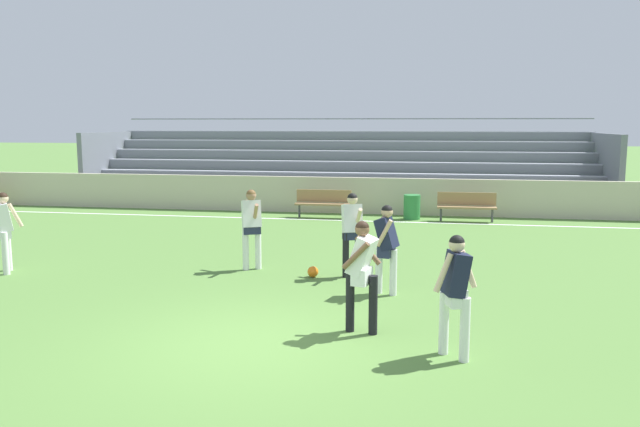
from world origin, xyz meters
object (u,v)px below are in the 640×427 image
(bench_near_wall_gap, at_px, (467,204))
(trash_bin, at_px, (412,207))
(player_white_overlapping, at_px, (362,267))
(player_dark_deep_cover, at_px, (387,242))
(player_white_trailing_run, at_px, (252,222))
(player_white_wide_right, at_px, (352,227))
(player_white_wide_left, at_px, (5,225))
(player_dark_pressing_high, at_px, (455,286))
(bench_near_bin, at_px, (323,201))
(soccer_ball, at_px, (313,272))
(bleacher_stand, at_px, (340,165))

(bench_near_wall_gap, relative_size, trash_bin, 2.30)
(player_white_overlapping, relative_size, player_dark_deep_cover, 1.03)
(player_white_trailing_run, bearing_deg, player_white_wide_right, -6.31)
(bench_near_wall_gap, relative_size, player_white_wide_left, 1.09)
(bench_near_wall_gap, height_order, player_dark_pressing_high, player_dark_pressing_high)
(player_white_wide_left, bearing_deg, bench_near_wall_gap, 41.70)
(bench_near_bin, bearing_deg, player_dark_pressing_high, -72.31)
(bench_near_wall_gap, bearing_deg, player_white_wide_left, -138.30)
(bench_near_wall_gap, bearing_deg, player_dark_pressing_high, -93.70)
(bench_near_bin, relative_size, player_white_overlapping, 1.08)
(trash_bin, distance_m, player_white_wide_right, 7.91)
(trash_bin, xyz_separation_m, player_white_trailing_run, (-3.08, -7.60, 0.61))
(trash_bin, bearing_deg, player_white_trailing_run, -112.05)
(player_white_overlapping, bearing_deg, bench_near_wall_gap, 79.41)
(player_dark_pressing_high, height_order, soccer_ball, player_dark_pressing_high)
(player_dark_pressing_high, height_order, player_dark_deep_cover, player_dark_pressing_high)
(bleacher_stand, relative_size, bench_near_wall_gap, 10.88)
(bleacher_stand, distance_m, soccer_ball, 12.34)
(trash_bin, bearing_deg, player_dark_deep_cover, -91.08)
(bench_near_bin, distance_m, player_white_overlapping, 11.32)
(player_white_wide_left, bearing_deg, player_white_overlapping, -17.94)
(bleacher_stand, relative_size, player_white_wide_left, 11.82)
(bench_near_bin, height_order, player_white_wide_right, player_white_wide_right)
(bleacher_stand, bearing_deg, player_white_wide_left, -111.21)
(bleacher_stand, bearing_deg, bench_near_bin, -88.76)
(bleacher_stand, relative_size, player_dark_deep_cover, 12.12)
(player_white_wide_right, xyz_separation_m, player_white_trailing_run, (-2.14, 0.24, 0.00))
(bleacher_stand, xyz_separation_m, soccer_ball, (1.24, -12.21, -1.31))
(player_dark_pressing_high, bearing_deg, player_white_wide_left, 160.05)
(player_dark_pressing_high, bearing_deg, bleacher_stand, 103.45)
(bench_near_bin, distance_m, player_dark_pressing_high, 12.40)
(player_dark_pressing_high, bearing_deg, trash_bin, 94.43)
(bleacher_stand, bearing_deg, player_white_trailing_run, -90.70)
(bleacher_stand, distance_m, player_white_wide_left, 13.87)
(player_white_overlapping, bearing_deg, soccer_ball, 112.66)
(bench_near_bin, distance_m, player_white_wide_right, 7.92)
(bleacher_stand, bearing_deg, player_white_wide_right, -80.57)
(trash_bin, distance_m, player_white_wide_left, 11.83)
(bench_near_bin, distance_m, soccer_ball, 7.97)
(soccer_ball, bearing_deg, player_white_wide_left, -173.50)
(trash_bin, xyz_separation_m, player_dark_deep_cover, (-0.17, -9.04, 0.56))
(bleacher_stand, bearing_deg, player_white_overlapping, -80.54)
(trash_bin, distance_m, player_dark_deep_cover, 9.06)
(bench_near_wall_gap, distance_m, player_white_overlapping, 11.24)
(bleacher_stand, height_order, player_white_overlapping, bleacher_stand)
(player_white_wide_right, bearing_deg, player_dark_deep_cover, -57.51)
(trash_bin, distance_m, player_white_overlapping, 11.22)
(bench_near_wall_gap, distance_m, player_dark_pressing_high, 11.84)
(soccer_ball, bearing_deg, bleacher_stand, 95.79)
(player_dark_deep_cover, bearing_deg, bleacher_stand, 101.81)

